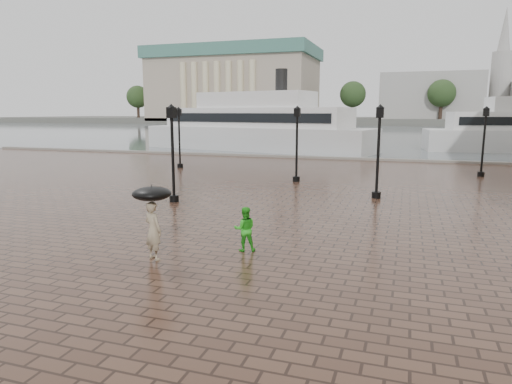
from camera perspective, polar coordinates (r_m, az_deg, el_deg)
ground at (r=10.71m, az=-7.41°, el=-13.14°), size 300.00×300.00×0.00m
harbour_water at (r=101.01m, az=16.09°, el=7.26°), size 240.00×240.00×0.00m
quay_edge at (r=41.28m, az=12.31°, el=3.96°), size 80.00×0.60×0.30m
far_shore at (r=168.92m, az=17.16°, el=8.50°), size 300.00×60.00×2.00m
museum at (r=164.81m, az=-2.78°, el=13.39°), size 57.00×32.50×26.00m
far_trees at (r=146.99m, az=17.09°, el=11.63°), size 188.00×8.00×13.50m
street_lamps at (r=27.16m, az=5.75°, el=6.02°), size 21.44×14.44×4.40m
adult_pedestrian at (r=13.37m, az=-12.73°, el=-4.72°), size 0.73×0.62×1.70m
child_pedestrian at (r=13.87m, az=-1.41°, el=-4.65°), size 0.81×0.74×1.37m
ferry_near at (r=50.62m, az=-0.01°, el=8.19°), size 26.92×11.97×8.59m
umbrella at (r=13.15m, az=-12.91°, el=-0.21°), size 1.10×1.10×1.14m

